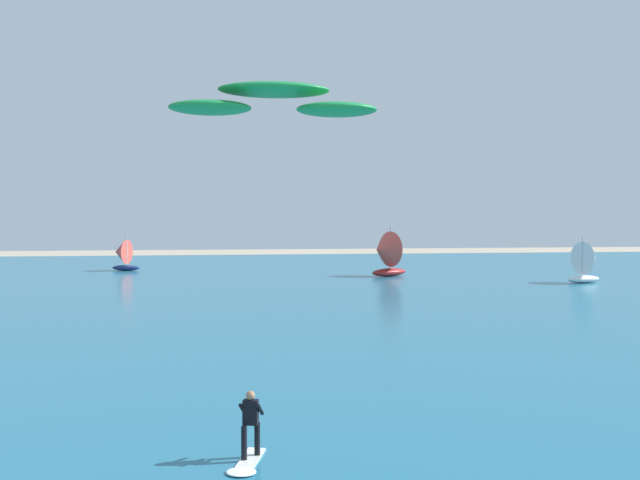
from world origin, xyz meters
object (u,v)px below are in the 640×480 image
object	(u,v)px
sailboat_far_right	(588,261)
sailboat_anchored_offshore	(384,253)
sailboat_far_left	(122,255)
kite	(274,101)
kitesurfer	(249,437)

from	to	relation	value
sailboat_far_right	sailboat_anchored_offshore	bearing A→B (deg)	154.68
sailboat_anchored_offshore	sailboat_far_left	bearing A→B (deg)	158.66
sailboat_far_right	sailboat_far_left	bearing A→B (deg)	157.09
sailboat_far_right	sailboat_anchored_offshore	distance (m)	17.54
kite	sailboat_far_right	world-z (taller)	kite
kite	sailboat_far_right	distance (m)	42.99
sailboat_far_right	sailboat_anchored_offshore	xyz separation A→B (m)	(-15.85, 7.50, 0.35)
kite	sailboat_anchored_offshore	xyz separation A→B (m)	(12.42, 38.88, -7.68)
sailboat_far_left	sailboat_far_right	bearing A→B (deg)	-22.91
sailboat_far_left	sailboat_anchored_offshore	world-z (taller)	sailboat_anchored_offshore
kite	sailboat_anchored_offshore	size ratio (longest dim) A/B	1.56
kitesurfer	sailboat_far_right	bearing A→B (deg)	53.23
sailboat_far_left	sailboat_anchored_offshore	xyz separation A→B (m)	(25.01, -9.77, 0.52)
kite	sailboat_far_left	distance (m)	50.92
kitesurfer	sailboat_far_left	bearing A→B (deg)	101.50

